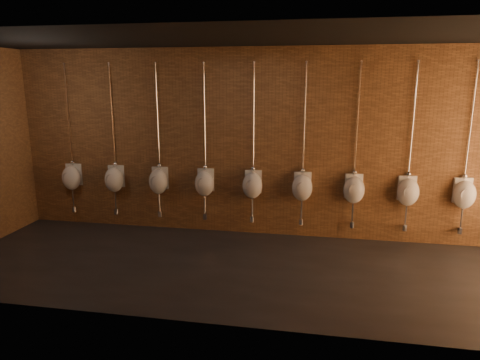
% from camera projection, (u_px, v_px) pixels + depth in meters
% --- Properties ---
extents(ground, '(8.50, 8.50, 0.00)m').
position_uv_depth(ground, '(238.00, 268.00, 6.21)').
color(ground, black).
rests_on(ground, ground).
extents(room_shell, '(8.54, 3.04, 3.22)m').
position_uv_depth(room_shell, '(238.00, 129.00, 5.76)').
color(room_shell, black).
rests_on(room_shell, ground).
extents(urinal_0, '(0.39, 0.35, 2.71)m').
position_uv_depth(urinal_0, '(72.00, 177.00, 7.91)').
color(urinal_0, silver).
rests_on(urinal_0, ground).
extents(urinal_1, '(0.39, 0.35, 2.71)m').
position_uv_depth(urinal_1, '(114.00, 179.00, 7.76)').
color(urinal_1, silver).
rests_on(urinal_1, ground).
extents(urinal_2, '(0.39, 0.35, 2.71)m').
position_uv_depth(urinal_2, '(159.00, 181.00, 7.62)').
color(urinal_2, silver).
rests_on(urinal_2, ground).
extents(urinal_3, '(0.39, 0.35, 2.71)m').
position_uv_depth(urinal_3, '(205.00, 182.00, 7.47)').
color(urinal_3, silver).
rests_on(urinal_3, ground).
extents(urinal_4, '(0.39, 0.35, 2.71)m').
position_uv_depth(urinal_4, '(252.00, 184.00, 7.33)').
color(urinal_4, silver).
rests_on(urinal_4, ground).
extents(urinal_5, '(0.39, 0.35, 2.71)m').
position_uv_depth(urinal_5, '(302.00, 187.00, 7.18)').
color(urinal_5, silver).
rests_on(urinal_5, ground).
extents(urinal_6, '(0.39, 0.35, 2.71)m').
position_uv_depth(urinal_6, '(354.00, 189.00, 7.04)').
color(urinal_6, silver).
rests_on(urinal_6, ground).
extents(urinal_7, '(0.39, 0.35, 2.71)m').
position_uv_depth(urinal_7, '(408.00, 191.00, 6.90)').
color(urinal_7, silver).
rests_on(urinal_7, ground).
extents(urinal_8, '(0.39, 0.35, 2.71)m').
position_uv_depth(urinal_8, '(464.00, 193.00, 6.75)').
color(urinal_8, silver).
rests_on(urinal_8, ground).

